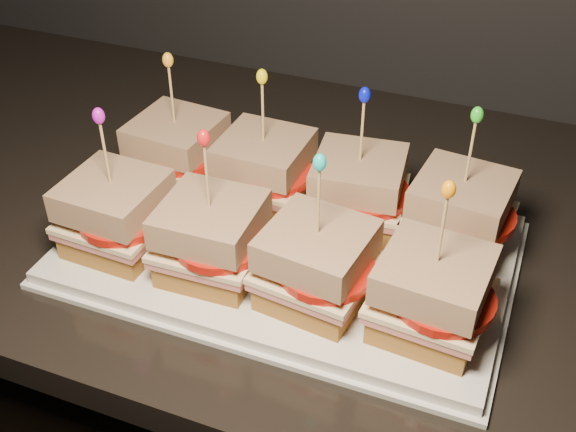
% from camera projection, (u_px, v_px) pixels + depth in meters
% --- Properties ---
extents(cabinet, '(2.41, 0.61, 0.85)m').
position_uv_depth(cabinet, '(158.00, 394.00, 1.21)').
color(cabinet, black).
rests_on(cabinet, ground).
extents(granite_slab, '(2.45, 0.65, 0.04)m').
position_uv_depth(granite_slab, '(121.00, 173.00, 0.94)').
color(granite_slab, black).
rests_on(granite_slab, cabinet).
extents(platter, '(0.46, 0.28, 0.02)m').
position_uv_depth(platter, '(288.00, 250.00, 0.77)').
color(platter, silver).
rests_on(platter, granite_slab).
extents(platter_rim, '(0.47, 0.30, 0.01)m').
position_uv_depth(platter_rim, '(288.00, 254.00, 0.78)').
color(platter_rim, silver).
rests_on(platter_rim, granite_slab).
extents(sandwich_0_bread_bot, '(0.10, 0.10, 0.03)m').
position_uv_depth(sandwich_0_bread_bot, '(180.00, 171.00, 0.86)').
color(sandwich_0_bread_bot, brown).
rests_on(sandwich_0_bread_bot, platter).
extents(sandwich_0_ham, '(0.11, 0.10, 0.01)m').
position_uv_depth(sandwich_0_ham, '(179.00, 159.00, 0.85)').
color(sandwich_0_ham, '#CC6359').
rests_on(sandwich_0_ham, sandwich_0_bread_bot).
extents(sandwich_0_cheese, '(0.11, 0.11, 0.01)m').
position_uv_depth(sandwich_0_cheese, '(178.00, 154.00, 0.85)').
color(sandwich_0_cheese, '#F9DEA2').
rests_on(sandwich_0_cheese, sandwich_0_ham).
extents(sandwich_0_tomato, '(0.09, 0.09, 0.01)m').
position_uv_depth(sandwich_0_tomato, '(184.00, 153.00, 0.83)').
color(sandwich_0_tomato, '#B7170C').
rests_on(sandwich_0_tomato, sandwich_0_cheese).
extents(sandwich_0_bread_top, '(0.10, 0.10, 0.03)m').
position_uv_depth(sandwich_0_bread_top, '(176.00, 133.00, 0.83)').
color(sandwich_0_bread_top, brown).
rests_on(sandwich_0_bread_top, sandwich_0_tomato).
extents(sandwich_0_pick, '(0.00, 0.00, 0.09)m').
position_uv_depth(sandwich_0_pick, '(172.00, 98.00, 0.80)').
color(sandwich_0_pick, tan).
rests_on(sandwich_0_pick, sandwich_0_bread_top).
extents(sandwich_0_frill, '(0.01, 0.01, 0.02)m').
position_uv_depth(sandwich_0_frill, '(168.00, 60.00, 0.77)').
color(sandwich_0_frill, orange).
rests_on(sandwich_0_frill, sandwich_0_pick).
extents(sandwich_1_bread_bot, '(0.09, 0.09, 0.03)m').
position_uv_depth(sandwich_1_bread_bot, '(265.00, 190.00, 0.83)').
color(sandwich_1_bread_bot, brown).
rests_on(sandwich_1_bread_bot, platter).
extents(sandwich_1_ham, '(0.10, 0.10, 0.01)m').
position_uv_depth(sandwich_1_ham, '(264.00, 178.00, 0.82)').
color(sandwich_1_ham, '#CC6359').
rests_on(sandwich_1_ham, sandwich_1_bread_bot).
extents(sandwich_1_cheese, '(0.10, 0.10, 0.01)m').
position_uv_depth(sandwich_1_cheese, '(264.00, 173.00, 0.81)').
color(sandwich_1_cheese, '#F9DEA2').
rests_on(sandwich_1_cheese, sandwich_1_ham).
extents(sandwich_1_tomato, '(0.09, 0.09, 0.01)m').
position_uv_depth(sandwich_1_tomato, '(272.00, 172.00, 0.80)').
color(sandwich_1_tomato, '#B7170C').
rests_on(sandwich_1_tomato, sandwich_1_cheese).
extents(sandwich_1_bread_top, '(0.10, 0.10, 0.03)m').
position_uv_depth(sandwich_1_bread_top, '(264.00, 152.00, 0.80)').
color(sandwich_1_bread_top, brown).
rests_on(sandwich_1_bread_top, sandwich_1_tomato).
extents(sandwich_1_pick, '(0.00, 0.00, 0.09)m').
position_uv_depth(sandwich_1_pick, '(263.00, 115.00, 0.77)').
color(sandwich_1_pick, tan).
rests_on(sandwich_1_pick, sandwich_1_bread_top).
extents(sandwich_1_frill, '(0.01, 0.01, 0.02)m').
position_uv_depth(sandwich_1_frill, '(262.00, 77.00, 0.74)').
color(sandwich_1_frill, yellow).
rests_on(sandwich_1_frill, sandwich_1_pick).
extents(sandwich_2_bread_bot, '(0.10, 0.10, 0.03)m').
position_uv_depth(sandwich_2_bread_bot, '(356.00, 211.00, 0.79)').
color(sandwich_2_bread_bot, brown).
rests_on(sandwich_2_bread_bot, platter).
extents(sandwich_2_ham, '(0.11, 0.11, 0.01)m').
position_uv_depth(sandwich_2_ham, '(357.00, 199.00, 0.78)').
color(sandwich_2_ham, '#CC6359').
rests_on(sandwich_2_ham, sandwich_2_bread_bot).
extents(sandwich_2_cheese, '(0.11, 0.11, 0.01)m').
position_uv_depth(sandwich_2_cheese, '(358.00, 194.00, 0.78)').
color(sandwich_2_cheese, '#F9DEA2').
rests_on(sandwich_2_cheese, sandwich_2_ham).
extents(sandwich_2_tomato, '(0.09, 0.09, 0.01)m').
position_uv_depth(sandwich_2_tomato, '(367.00, 193.00, 0.77)').
color(sandwich_2_tomato, '#B7170C').
rests_on(sandwich_2_tomato, sandwich_2_cheese).
extents(sandwich_2_bread_top, '(0.10, 0.10, 0.03)m').
position_uv_depth(sandwich_2_bread_top, '(359.00, 172.00, 0.76)').
color(sandwich_2_bread_top, brown).
rests_on(sandwich_2_bread_top, sandwich_2_tomato).
extents(sandwich_2_pick, '(0.00, 0.00, 0.09)m').
position_uv_depth(sandwich_2_pick, '(362.00, 135.00, 0.74)').
color(sandwich_2_pick, tan).
rests_on(sandwich_2_pick, sandwich_2_bread_top).
extents(sandwich_2_frill, '(0.01, 0.01, 0.02)m').
position_uv_depth(sandwich_2_frill, '(365.00, 95.00, 0.71)').
color(sandwich_2_frill, '#070FD9').
rests_on(sandwich_2_frill, sandwich_2_pick).
extents(sandwich_3_bread_bot, '(0.10, 0.10, 0.03)m').
position_uv_depth(sandwich_3_bread_bot, '(456.00, 234.00, 0.76)').
color(sandwich_3_bread_bot, brown).
rests_on(sandwich_3_bread_bot, platter).
extents(sandwich_3_ham, '(0.11, 0.11, 0.01)m').
position_uv_depth(sandwich_3_ham, '(458.00, 221.00, 0.75)').
color(sandwich_3_ham, '#CC6359').
rests_on(sandwich_3_ham, sandwich_3_bread_bot).
extents(sandwich_3_cheese, '(0.11, 0.11, 0.01)m').
position_uv_depth(sandwich_3_cheese, '(459.00, 216.00, 0.75)').
color(sandwich_3_cheese, '#F9DEA2').
rests_on(sandwich_3_cheese, sandwich_3_ham).
extents(sandwich_3_tomato, '(0.09, 0.09, 0.01)m').
position_uv_depth(sandwich_3_tomato, '(471.00, 216.00, 0.74)').
color(sandwich_3_tomato, '#B7170C').
rests_on(sandwich_3_tomato, sandwich_3_cheese).
extents(sandwich_3_bread_top, '(0.10, 0.10, 0.03)m').
position_uv_depth(sandwich_3_bread_top, '(463.00, 194.00, 0.73)').
color(sandwich_3_bread_top, brown).
rests_on(sandwich_3_bread_top, sandwich_3_tomato).
extents(sandwich_3_pick, '(0.00, 0.00, 0.09)m').
position_uv_depth(sandwich_3_pick, '(470.00, 156.00, 0.70)').
color(sandwich_3_pick, tan).
rests_on(sandwich_3_pick, sandwich_3_bread_top).
extents(sandwich_3_frill, '(0.01, 0.01, 0.02)m').
position_uv_depth(sandwich_3_frill, '(477.00, 115.00, 0.68)').
color(sandwich_3_frill, green).
rests_on(sandwich_3_frill, sandwich_3_pick).
extents(sandwich_4_bread_bot, '(0.10, 0.10, 0.03)m').
position_uv_depth(sandwich_4_bread_bot, '(120.00, 235.00, 0.76)').
color(sandwich_4_bread_bot, brown).
rests_on(sandwich_4_bread_bot, platter).
extents(sandwich_4_ham, '(0.10, 0.10, 0.01)m').
position_uv_depth(sandwich_4_ham, '(118.00, 222.00, 0.75)').
color(sandwich_4_ham, '#CC6359').
rests_on(sandwich_4_ham, sandwich_4_bread_bot).
extents(sandwich_4_cheese, '(0.11, 0.10, 0.01)m').
position_uv_depth(sandwich_4_cheese, '(117.00, 217.00, 0.75)').
color(sandwich_4_cheese, '#F9DEA2').
rests_on(sandwich_4_cheese, sandwich_4_ham).
extents(sandwich_4_tomato, '(0.09, 0.09, 0.01)m').
position_uv_depth(sandwich_4_tomato, '(122.00, 217.00, 0.73)').
color(sandwich_4_tomato, '#B7170C').
rests_on(sandwich_4_tomato, sandwich_4_cheese).
extents(sandwich_4_bread_top, '(0.10, 0.10, 0.03)m').
position_uv_depth(sandwich_4_bread_top, '(113.00, 195.00, 0.73)').
color(sandwich_4_bread_top, brown).
rests_on(sandwich_4_bread_top, sandwich_4_tomato).
extents(sandwich_4_pick, '(0.00, 0.00, 0.09)m').
position_uv_depth(sandwich_4_pick, '(106.00, 157.00, 0.70)').
color(sandwich_4_pick, tan).
rests_on(sandwich_4_pick, sandwich_4_bread_top).
extents(sandwich_4_frill, '(0.01, 0.01, 0.02)m').
position_uv_depth(sandwich_4_frill, '(99.00, 116.00, 0.68)').
color(sandwich_4_frill, '#BF11C1').
rests_on(sandwich_4_frill, sandwich_4_pick).
extents(sandwich_5_bread_bot, '(0.09, 0.09, 0.03)m').
position_uv_depth(sandwich_5_bread_bot, '(213.00, 260.00, 0.73)').
color(sandwich_5_bread_bot, brown).
rests_on(sandwich_5_bread_bot, platter).
extents(sandwich_5_ham, '(0.10, 0.10, 0.01)m').
position_uv_depth(sandwich_5_ham, '(212.00, 247.00, 0.72)').
color(sandwich_5_ham, '#CC6359').
rests_on(sandwich_5_ham, sandwich_5_bread_bot).
extents(sandwich_5_cheese, '(0.11, 0.10, 0.01)m').
position_uv_depth(sandwich_5_cheese, '(212.00, 242.00, 0.71)').
color(sandwich_5_cheese, '#F9DEA2').
rests_on(sandwich_5_cheese, sandwich_5_ham).
extents(sandwich_5_tomato, '(0.09, 0.09, 0.01)m').
position_uv_depth(sandwich_5_tomato, '(220.00, 242.00, 0.70)').
color(sandwich_5_tomato, '#B7170C').
rests_on(sandwich_5_tomato, sandwich_5_cheese).
extents(sandwich_5_bread_top, '(0.10, 0.10, 0.03)m').
position_uv_depth(sandwich_5_bread_top, '(210.00, 219.00, 0.70)').
color(sandwich_5_bread_top, brown).
rests_on(sandwich_5_bread_top, sandwich_5_tomato).
extents(sandwich_5_pick, '(0.00, 0.00, 0.09)m').
position_uv_depth(sandwich_5_pick, '(207.00, 180.00, 0.67)').
color(sandwich_5_pick, tan).
rests_on(sandwich_5_pick, sandwich_5_bread_top).
extents(sandwich_5_frill, '(0.01, 0.01, 0.02)m').
position_uv_depth(sandwich_5_frill, '(204.00, 138.00, 0.64)').
color(sandwich_5_frill, red).
rests_on(sandwich_5_frill, sandwich_5_pick).
extents(sandwich_6_bread_bot, '(0.10, 0.10, 0.03)m').
position_uv_depth(sandwich_6_bread_bot, '(316.00, 287.00, 0.70)').
color(sandwich_6_bread_bot, brown).
rests_on(sandwich_6_bread_bot, platter).
extents(sandwich_6_ham, '(0.11, 0.11, 0.01)m').
position_uv_depth(sandwich_6_ham, '(316.00, 274.00, 0.69)').
color(sandwich_6_ham, '#CC6359').
rests_on(sandwich_6_ham, sandwich_6_bread_bot).
extents(sandwich_6_cheese, '(0.11, 0.11, 0.01)m').
position_uv_depth(sandwich_6_cheese, '(316.00, 268.00, 0.68)').
color(sandwich_6_cheese, '#F9DEA2').
rests_on(sandwich_6_cheese, sandwich_6_ham).
extents(sandwich_6_tomato, '(0.09, 0.09, 0.01)m').
position_uv_depth(sandwich_6_tomato, '(327.00, 269.00, 0.67)').
color(sandwich_6_tomato, '#B7170C').
rests_on(sandwich_6_tomato, sandwich_6_cheese).
extents(sandwich_6_bread_top, '(0.10, 0.10, 0.03)m').
position_uv_depth(sandwich_6_bread_top, '(317.00, 245.00, 0.67)').
color(sandwich_6_bread_top, brown).
rests_on(sandwich_6_bread_top, sandwich_6_tomato).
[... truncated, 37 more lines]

